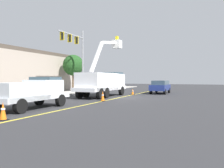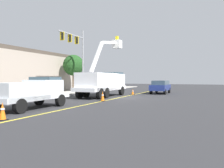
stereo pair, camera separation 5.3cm
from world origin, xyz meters
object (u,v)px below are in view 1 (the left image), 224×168
Objects in this scene: passing_minivan at (160,86)px; traffic_cone_mid_front at (103,96)px; service_pickup_truck at (31,91)px; traffic_signal_mast at (76,49)px; traffic_cone_leading at (3,111)px; traffic_cone_mid_rear at (133,92)px; utility_bucket_truck at (103,82)px.

traffic_cone_mid_front is (-12.12, 1.96, -0.55)m from passing_minivan.
traffic_signal_mast is (14.42, 6.56, 4.80)m from service_pickup_truck.
traffic_signal_mast is at bearing 46.09° from traffic_cone_mid_front.
service_pickup_truck is 0.66× the size of traffic_signal_mast.
traffic_cone_mid_front is at bearing 0.36° from traffic_cone_leading.
traffic_cone_leading is at bearing -179.64° from traffic_cone_mid_front.
passing_minivan is 6.92× the size of traffic_cone_mid_rear.
traffic_cone_mid_front reaches higher than traffic_cone_mid_rear.
traffic_signal_mast is at bearing 93.49° from traffic_cone_mid_rear.
traffic_cone_mid_front is (-4.46, -2.37, -1.19)m from utility_bucket_truck.
service_pickup_truck is at bearing 168.45° from passing_minivan.
utility_bucket_truck is at bearing 155.57° from traffic_cone_mid_rear.
service_pickup_truck is 14.97m from traffic_cone_mid_rear.
service_pickup_truck is 6.61× the size of traffic_cone_mid_front.
passing_minivan is 4.40m from traffic_cone_mid_rear.
traffic_signal_mast is (17.94, 8.43, 5.50)m from traffic_cone_leading.
passing_minivan reaches higher than traffic_cone_leading.
traffic_signal_mast reaches higher than traffic_cone_leading.
passing_minivan reaches higher than traffic_cone_mid_rear.
service_pickup_truck is 16.55m from traffic_signal_mast.
traffic_cone_mid_rear is at bearing -86.51° from traffic_signal_mast.
traffic_cone_mid_rear is (14.90, -1.30, -0.77)m from service_pickup_truck.
traffic_cone_mid_front is at bearing 170.82° from passing_minivan.
service_pickup_truck is at bearing 28.07° from traffic_cone_leading.
traffic_cone_mid_rear is 0.08× the size of traffic_signal_mast.
passing_minivan is (7.65, -4.33, -0.64)m from utility_bucket_truck.
utility_bucket_truck is 10.84m from service_pickup_truck.
passing_minivan is 5.67× the size of traffic_cone_mid_front.
traffic_cone_mid_rear is at bearing 1.80° from traffic_cone_leading.
utility_bucket_truck reaches higher than traffic_cone_mid_front.
service_pickup_truck reaches higher than passing_minivan.
utility_bucket_truck is 5.19m from traffic_cone_mid_front.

